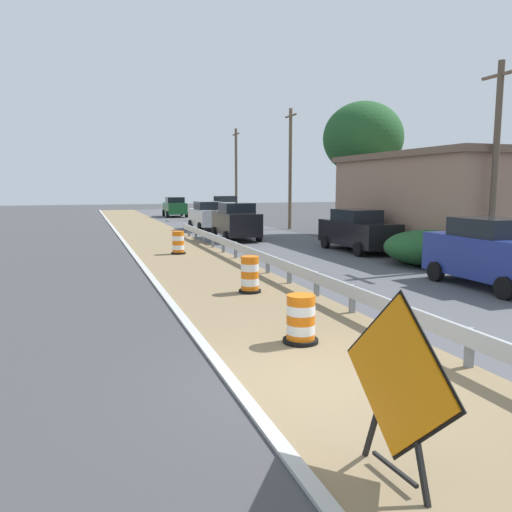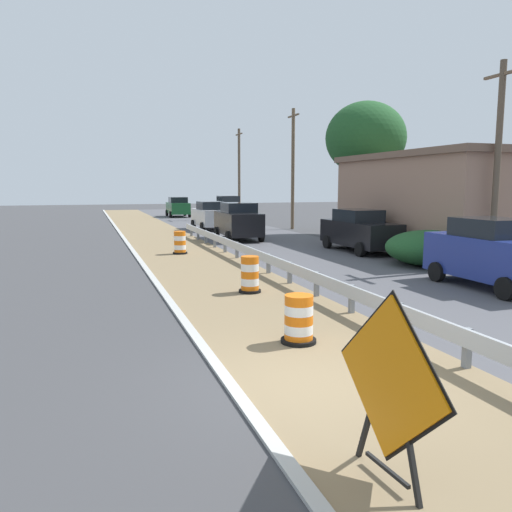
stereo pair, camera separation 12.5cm
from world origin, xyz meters
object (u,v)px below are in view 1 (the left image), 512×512
Objects in this scene: traffic_barrel_nearest at (301,321)px; utility_pole_mid at (290,167)px; traffic_barrel_close at (250,276)px; utility_pole_near at (495,162)px; warning_sign_diamond at (397,383)px; car_lead_near_lane at (208,216)px; car_lead_far_lane at (175,207)px; car_distant_a at (358,230)px; car_trailing_far_lane at (236,221)px; car_mid_far_lane at (226,209)px; car_trailing_near_lane at (493,253)px; traffic_barrel_mid at (178,244)px; utility_pole_far at (236,173)px.

traffic_barrel_nearest is 0.11× the size of utility_pole_mid.
traffic_barrel_close is 0.14× the size of utility_pole_near.
utility_pole_mid reaches higher than warning_sign_diamond.
warning_sign_diamond is at bearing 168.26° from car_lead_near_lane.
warning_sign_diamond is 46.69m from car_lead_far_lane.
warning_sign_diamond reaches higher than car_distant_a.
car_trailing_far_lane is 7.92m from car_distant_a.
traffic_barrel_close is at bearing -47.53° from car_distant_a.
car_trailing_near_lane is at bearing -0.36° from car_mid_far_lane.
traffic_barrel_mid is 12.81m from car_lead_near_lane.
car_lead_far_lane is at bearing 83.47° from traffic_barrel_nearest.
car_lead_far_lane reaches higher than traffic_barrel_mid.
traffic_barrel_mid is at bearing 144.47° from utility_pole_near.
utility_pole_far is at bearing 73.98° from traffic_barrel_close.
utility_pole_near is at bearing 21.96° from car_distant_a.
car_trailing_far_lane is 0.60× the size of utility_pole_near.
traffic_barrel_mid is 0.25× the size of car_lead_near_lane.
car_mid_far_lane reaches higher than car_trailing_far_lane.
traffic_barrel_nearest is at bearing -90.34° from traffic_barrel_mid.
car_trailing_near_lane reaches higher than traffic_barrel_nearest.
car_lead_near_lane is 23.07m from car_trailing_near_lane.
utility_pole_far is at bearing 92.13° from utility_pole_mid.
car_trailing_far_lane is at bearing 49.89° from traffic_barrel_mid.
car_trailing_far_lane reaches higher than traffic_barrel_mid.
utility_pole_mid is (10.06, 24.66, 3.93)m from traffic_barrel_nearest.
car_trailing_far_lane is (-3.41, 15.82, 0.01)m from car_trailing_near_lane.
car_lead_near_lane is 0.96× the size of car_lead_far_lane.
car_lead_near_lane is at bearing -24.46° from car_mid_far_lane.
warning_sign_diamond is 0.51× the size of car_mid_far_lane.
traffic_barrel_nearest is 13.93m from traffic_barrel_mid.
car_lead_far_lane is (4.68, 27.71, 0.51)m from traffic_barrel_mid.
car_mid_far_lane is at bearing -11.39° from car_trailing_far_lane.
traffic_barrel_nearest is at bearing 168.98° from car_trailing_far_lane.
traffic_barrel_nearest is at bearing -149.27° from utility_pole_near.
warning_sign_diamond is at bearing 173.99° from car_lead_far_lane.
utility_pole_mid reaches higher than car_distant_a.
car_lead_near_lane is at bearing 166.81° from utility_pole_mid.
traffic_barrel_mid is 0.12× the size of utility_pole_mid.
utility_pole_near is at bearing -163.97° from car_lead_near_lane.
utility_pole_mid is at bearing 64.30° from traffic_barrel_close.
traffic_barrel_close is 0.26× the size of car_lead_near_lane.
utility_pole_near is (10.61, -7.58, 3.50)m from traffic_barrel_mid.
car_trailing_far_lane is at bearing 77.11° from traffic_barrel_nearest.
car_distant_a is (0.50, -21.49, -0.11)m from car_mid_far_lane.
warning_sign_diamond reaches higher than traffic_barrel_close.
car_lead_far_lane is at bearing -173.76° from car_distant_a.
car_lead_near_lane reaches higher than car_distant_a.
utility_pole_near reaches higher than car_mid_far_lane.
car_lead_far_lane is 35.90m from utility_pole_near.
traffic_barrel_mid is 13.23m from car_trailing_near_lane.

